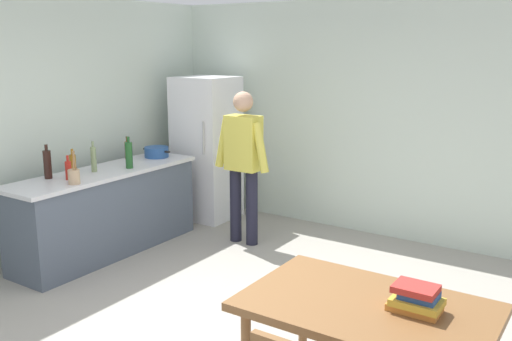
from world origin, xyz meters
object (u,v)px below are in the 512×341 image
(refrigerator, at_px, (207,148))
(bottle_sauce_red, at_px, (68,170))
(cooking_pot, at_px, (157,152))
(bottle_wine_dark, at_px, (47,164))
(bottle_wine_green, at_px, (129,155))
(person, at_px, (243,158))
(utensil_jar, at_px, (74,176))
(bottle_oil_amber, at_px, (73,165))
(bottle_beer_brown, at_px, (127,150))
(bottle_vinegar_tall, at_px, (94,159))
(book_stack, at_px, (416,299))
(dining_table, at_px, (367,316))

(refrigerator, distance_m, bottle_sauce_red, 2.07)
(cooking_pot, bearing_deg, bottle_wine_dark, -95.89)
(bottle_sauce_red, bearing_deg, cooking_pot, 92.75)
(bottle_sauce_red, relative_size, bottle_wine_green, 0.71)
(person, xyz_separation_m, utensil_jar, (-0.83, -1.61, 0.00))
(cooking_pot, relative_size, utensil_jar, 1.25)
(bottle_sauce_red, height_order, bottle_oil_amber, bottle_oil_amber)
(cooking_pot, xyz_separation_m, utensil_jar, (0.26, -1.39, 0.02))
(bottle_beer_brown, distance_m, bottle_vinegar_tall, 0.71)
(refrigerator, relative_size, bottle_wine_green, 5.29)
(person, distance_m, bottle_vinegar_tall, 1.58)
(bottle_beer_brown, height_order, bottle_vinegar_tall, bottle_vinegar_tall)
(bottle_oil_amber, relative_size, book_stack, 0.97)
(refrigerator, relative_size, bottle_beer_brown, 6.92)
(cooking_pot, bearing_deg, person, 11.26)
(refrigerator, height_order, bottle_wine_dark, refrigerator)
(bottle_wine_green, bearing_deg, bottle_beer_brown, 138.10)
(book_stack, bearing_deg, bottle_beer_brown, 157.49)
(person, distance_m, cooking_pot, 1.11)
(cooking_pot, height_order, bottle_beer_brown, bottle_beer_brown)
(person, distance_m, dining_table, 3.20)
(bottle_wine_green, distance_m, book_stack, 3.75)
(person, relative_size, bottle_beer_brown, 6.54)
(bottle_vinegar_tall, bearing_deg, book_stack, -14.34)
(utensil_jar, distance_m, bottle_oil_amber, 0.34)
(bottle_wine_dark, bearing_deg, bottle_vinegar_tall, 72.84)
(bottle_beer_brown, xyz_separation_m, bottle_wine_dark, (0.07, -1.13, 0.04))
(dining_table, xyz_separation_m, bottle_sauce_red, (-3.37, 0.63, 0.32))
(person, xyz_separation_m, bottle_beer_brown, (-1.30, -0.47, 0.03))
(utensil_jar, bearing_deg, refrigerator, 93.17)
(person, height_order, dining_table, person)
(bottle_wine_green, xyz_separation_m, bottle_beer_brown, (-0.39, 0.35, -0.04))
(bottle_oil_amber, xyz_separation_m, bottle_wine_dark, (-0.13, -0.20, 0.03))
(dining_table, bearing_deg, cooking_pot, 150.68)
(dining_table, height_order, bottle_wine_dark, bottle_wine_dark)
(bottle_beer_brown, bearing_deg, bottle_sauce_red, -75.15)
(person, height_order, bottle_vinegar_tall, person)
(bottle_wine_dark, bearing_deg, dining_table, -8.72)
(refrigerator, distance_m, cooking_pot, 0.78)
(utensil_jar, xyz_separation_m, book_stack, (3.44, -0.48, -0.16))
(bottle_oil_amber, bearing_deg, cooking_pot, 89.59)
(person, bearing_deg, utensil_jar, -117.34)
(person, bearing_deg, cooking_pot, -168.74)
(bottle_wine_green, distance_m, bottle_vinegar_tall, 0.37)
(refrigerator, distance_m, bottle_oil_amber, 1.96)
(bottle_vinegar_tall, bearing_deg, bottle_beer_brown, 107.46)
(book_stack, bearing_deg, bottle_wine_green, 160.17)
(dining_table, relative_size, bottle_wine_green, 4.12)
(refrigerator, xyz_separation_m, bottle_vinegar_tall, (-0.14, -1.70, 0.14))
(cooking_pot, distance_m, bottle_sauce_red, 1.30)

